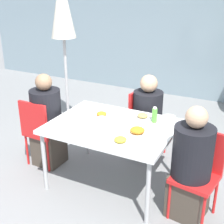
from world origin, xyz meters
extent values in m
plane|color=gray|center=(0.00, 0.00, 0.00)|extent=(24.00, 24.00, 0.00)
cube|color=gray|center=(0.00, 3.44, 1.50)|extent=(10.00, 0.20, 3.00)
cube|color=white|center=(0.00, 0.00, 0.72)|extent=(1.33, 1.02, 0.04)
cylinder|color=#B7B7B7|center=(-0.61, -0.45, 0.35)|extent=(0.04, 0.04, 0.70)
cylinder|color=#B7B7B7|center=(0.61, -0.45, 0.35)|extent=(0.04, 0.04, 0.70)
cylinder|color=#B7B7B7|center=(-0.61, 0.45, 0.35)|extent=(0.04, 0.04, 0.70)
cylinder|color=#B7B7B7|center=(0.61, 0.45, 0.35)|extent=(0.04, 0.04, 0.70)
cube|color=red|center=(-0.97, 0.03, 0.44)|extent=(0.41, 0.41, 0.04)
cube|color=red|center=(-0.97, -0.16, 0.67)|extent=(0.40, 0.05, 0.42)
cylinder|color=red|center=(-1.13, 0.20, 0.21)|extent=(0.03, 0.03, 0.42)
cylinder|color=red|center=(-0.79, 0.19, 0.21)|extent=(0.03, 0.03, 0.42)
cylinder|color=red|center=(-1.14, -0.14, 0.21)|extent=(0.03, 0.03, 0.42)
cylinder|color=red|center=(-0.80, -0.15, 0.21)|extent=(0.03, 0.03, 0.42)
cube|color=#473D33|center=(-0.92, 0.02, 0.23)|extent=(0.34, 0.34, 0.46)
cylinder|color=black|center=(-0.92, 0.02, 0.72)|extent=(0.37, 0.37, 0.53)
sphere|color=#9E7556|center=(-0.92, 0.02, 1.09)|extent=(0.20, 0.20, 0.20)
cube|color=red|center=(0.97, -0.15, 0.44)|extent=(0.46, 0.46, 0.04)
cube|color=red|center=(0.99, 0.03, 0.67)|extent=(0.40, 0.10, 0.42)
cylinder|color=red|center=(1.11, -0.34, 0.21)|extent=(0.03, 0.03, 0.42)
cylinder|color=red|center=(0.77, -0.29, 0.21)|extent=(0.03, 0.03, 0.42)
cylinder|color=red|center=(1.16, -0.01, 0.21)|extent=(0.03, 0.03, 0.42)
cylinder|color=red|center=(0.82, 0.04, 0.21)|extent=(0.03, 0.03, 0.42)
cube|color=#473D33|center=(0.92, -0.14, 0.23)|extent=(0.39, 0.39, 0.46)
cylinder|color=black|center=(0.92, -0.14, 0.71)|extent=(0.38, 0.38, 0.51)
sphere|color=tan|center=(0.92, -0.14, 1.07)|extent=(0.20, 0.20, 0.20)
cube|color=red|center=(0.13, 0.81, 0.44)|extent=(0.46, 0.46, 0.04)
cube|color=red|center=(-0.05, 0.84, 0.67)|extent=(0.10, 0.40, 0.42)
cylinder|color=red|center=(0.33, 0.95, 0.21)|extent=(0.03, 0.03, 0.42)
cylinder|color=red|center=(0.27, 0.61, 0.21)|extent=(0.03, 0.03, 0.42)
cylinder|color=red|center=(-0.01, 1.00, 0.21)|extent=(0.03, 0.03, 0.42)
cylinder|color=red|center=(-0.06, 0.67, 0.21)|extent=(0.03, 0.03, 0.42)
cube|color=#383842|center=(0.13, 0.76, 0.23)|extent=(0.39, 0.39, 0.46)
cylinder|color=black|center=(0.13, 0.76, 0.68)|extent=(0.38, 0.38, 0.45)
sphere|color=tan|center=(0.13, 0.76, 1.02)|extent=(0.22, 0.22, 0.22)
cylinder|color=#333333|center=(-1.30, 1.02, 0.03)|extent=(0.36, 0.36, 0.05)
cylinder|color=#BCBCBC|center=(-1.30, 1.02, 1.18)|extent=(0.04, 0.04, 2.35)
cone|color=beige|center=(-1.30, 1.02, 1.90)|extent=(0.36, 0.36, 0.92)
cylinder|color=white|center=(0.23, 0.31, 0.75)|extent=(0.22, 0.22, 0.01)
ellipsoid|color=tan|center=(0.23, 0.31, 0.78)|extent=(0.12, 0.12, 0.05)
cylinder|color=white|center=(0.26, -0.34, 0.75)|extent=(0.22, 0.22, 0.01)
ellipsoid|color=gold|center=(0.26, -0.34, 0.78)|extent=(0.12, 0.12, 0.05)
cylinder|color=white|center=(0.33, -0.09, 0.75)|extent=(0.27, 0.27, 0.01)
ellipsoid|color=orange|center=(0.33, -0.09, 0.79)|extent=(0.15, 0.15, 0.06)
cylinder|color=white|center=(-0.21, 0.14, 0.75)|extent=(0.21, 0.21, 0.01)
ellipsoid|color=orange|center=(-0.21, 0.14, 0.78)|extent=(0.11, 0.11, 0.05)
cylinder|color=#51A338|center=(0.38, 0.27, 0.82)|extent=(0.06, 0.06, 0.16)
cylinder|color=white|center=(0.38, 0.27, 0.91)|extent=(0.04, 0.04, 0.02)
cylinder|color=white|center=(-0.10, -0.05, 0.79)|extent=(0.08, 0.08, 0.09)
cylinder|color=white|center=(0.52, 0.39, 0.77)|extent=(0.15, 0.15, 0.05)
camera|label=1|loc=(1.40, -2.74, 2.16)|focal=50.00mm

